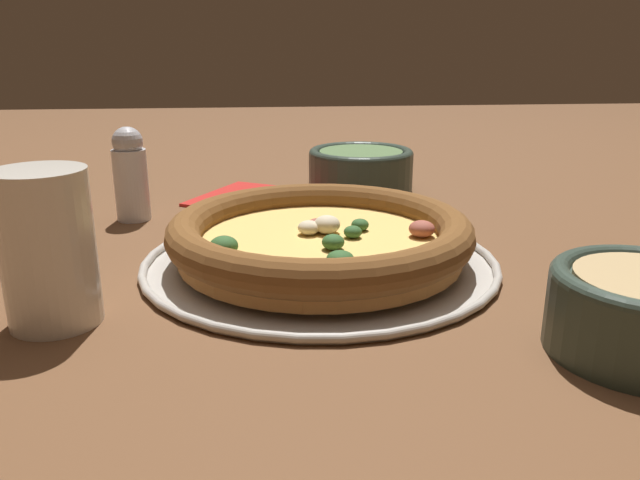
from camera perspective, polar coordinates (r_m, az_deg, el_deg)
name	(u,v)px	position (r m, az deg, el deg)	size (l,w,h in m)	color
ground_plane	(320,265)	(0.60, 0.00, -2.34)	(3.00, 3.00, 0.00)	brown
pizza_tray	(320,261)	(0.60, 0.00, -1.95)	(0.34, 0.34, 0.01)	#B7B2A8
pizza	(320,236)	(0.59, 0.01, 0.38)	(0.29, 0.29, 0.04)	#A86B33
bowl_far	(361,167)	(0.91, 3.73, 6.64)	(0.15, 0.15, 0.06)	#334238
drinking_cup	(48,248)	(0.51, -23.63, -0.70)	(0.07, 0.07, 0.12)	silver
napkin	(251,196)	(0.86, -6.30, 3.99)	(0.19, 0.19, 0.01)	#B2231E
fork	(264,198)	(0.86, -5.14, 3.87)	(0.10, 0.15, 0.00)	#B7B7BC
pepper_shaker	(130,174)	(0.78, -16.94, 5.77)	(0.04, 0.04, 0.11)	silver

